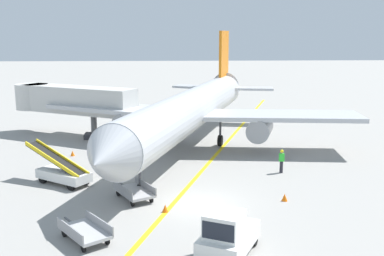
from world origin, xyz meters
TOP-DOWN VIEW (x-y plane):
  - ground_plane at (0.00, 0.00)m, footprint 300.00×300.00m
  - taxi_line_yellow at (-0.00, 5.00)m, footprint 25.51×76.01m
  - airliner at (0.17, 13.46)m, footprint 27.64×34.41m
  - jet_bridge at (-11.65, 19.22)m, footprint 12.52×8.30m
  - pushback_tug at (0.72, -6.41)m, footprint 3.32×4.07m
  - baggage_tug_near_wing at (-6.12, 10.22)m, footprint 2.24×2.73m
  - belt_loader_forward_hold at (-8.87, 4.23)m, footprint 4.80×3.92m
  - baggage_cart_loaded at (-5.89, -4.50)m, footprint 2.91×3.51m
  - baggage_cart_empty_trailing at (-3.94, 1.04)m, footprint 2.72×3.68m
  - ground_crew_marshaller at (6.16, 5.88)m, footprint 0.36×0.24m
  - safety_cone_nose_left at (-2.07, -1.12)m, footprint 0.36×0.36m
  - safety_cone_nose_right at (-5.10, 13.54)m, footprint 0.36×0.36m
  - safety_cone_wingtip_left at (-9.65, 11.35)m, footprint 0.36×0.36m
  - safety_cone_wingtip_right at (4.99, 0.26)m, footprint 0.36×0.36m

SIDE VIEW (x-z plane):
  - ground_plane at x=0.00m, z-range 0.00..0.00m
  - taxi_line_yellow at x=0.00m, z-range 0.00..0.01m
  - safety_cone_nose_left at x=-2.07m, z-range 0.00..0.44m
  - safety_cone_nose_right at x=-5.10m, z-range 0.00..0.44m
  - safety_cone_wingtip_left at x=-9.65m, z-range 0.00..0.44m
  - safety_cone_wingtip_right at x=4.99m, z-range 0.00..0.44m
  - baggage_cart_loaded at x=-5.89m, z-range 0.00..0.94m
  - baggage_cart_empty_trailing at x=-3.94m, z-range 0.00..0.94m
  - belt_loader_forward_hold at x=-8.87m, z-range -0.52..2.07m
  - ground_crew_marshaller at x=6.16m, z-range 0.06..1.76m
  - baggage_tug_near_wing at x=-6.12m, z-range -0.12..1.98m
  - pushback_tug at x=0.72m, z-range -0.11..2.09m
  - airliner at x=0.17m, z-range -1.63..8.47m
  - jet_bridge at x=-11.65m, z-range 1.12..5.97m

